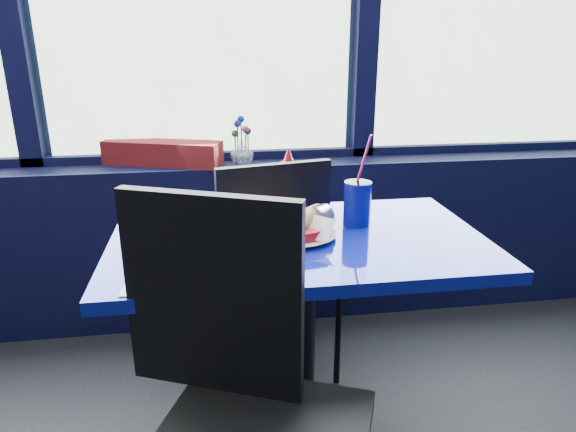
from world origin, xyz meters
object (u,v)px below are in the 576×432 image
object	(u,v)px
food_basket	(294,228)
soda_cup	(357,202)
planter_box	(163,153)
ketchup_bottle	(288,183)
flower_vase	(242,150)
near_table	(298,288)
chair_near_back	(278,259)
chair_near_front	(239,391)

from	to	relation	value
food_basket	soda_cup	distance (m)	0.26
planter_box	soda_cup	size ratio (longest dim) A/B	1.73
planter_box	soda_cup	bearing A→B (deg)	-28.07
planter_box	ketchup_bottle	xyz separation A→B (m)	(0.50, -0.60, 0.00)
flower_vase	food_basket	bearing A→B (deg)	-82.30
near_table	soda_cup	world-z (taller)	soda_cup
near_table	food_basket	xyz separation A→B (m)	(-0.02, -0.00, 0.22)
chair_near_back	soda_cup	size ratio (longest dim) A/B	3.02
ketchup_bottle	soda_cup	xyz separation A→B (m)	(0.21, -0.18, -0.03)
chair_near_back	food_basket	bearing A→B (deg)	81.61
planter_box	food_basket	world-z (taller)	planter_box
chair_near_back	soda_cup	world-z (taller)	soda_cup
chair_near_front	chair_near_back	xyz separation A→B (m)	(0.20, 0.82, -0.04)
chair_near_front	food_basket	xyz separation A→B (m)	(0.21, 0.53, 0.19)
planter_box	flower_vase	world-z (taller)	flower_vase
food_basket	near_table	bearing A→B (deg)	-2.86
near_table	flower_vase	distance (m)	0.88
flower_vase	food_basket	size ratio (longest dim) A/B	0.75
ketchup_bottle	food_basket	bearing A→B (deg)	-94.97
chair_near_back	soda_cup	xyz separation A→B (m)	(0.25, -0.19, 0.28)
chair_near_front	planter_box	xyz separation A→B (m)	(-0.26, 1.41, 0.26)
chair_near_front	food_basket	distance (m)	0.60
near_table	soda_cup	xyz separation A→B (m)	(0.22, 0.10, 0.26)
near_table	planter_box	distance (m)	1.05
flower_vase	soda_cup	world-z (taller)	soda_cup
chair_near_front	food_basket	bearing A→B (deg)	91.14
flower_vase	food_basket	distance (m)	0.84
near_table	chair_near_front	size ratio (longest dim) A/B	1.16
planter_box	food_basket	size ratio (longest dim) A/B	1.83
chair_near_back	flower_vase	distance (m)	0.63
near_table	planter_box	bearing A→B (deg)	119.21
flower_vase	planter_box	bearing A→B (deg)	170.85
near_table	chair_near_front	distance (m)	0.58
near_table	flower_vase	bearing A→B (deg)	98.81
chair_near_front	soda_cup	xyz separation A→B (m)	(0.45, 0.63, 0.23)
chair_near_front	food_basket	world-z (taller)	chair_near_front
chair_near_front	ketchup_bottle	world-z (taller)	chair_near_front
food_basket	chair_near_front	bearing A→B (deg)	-128.51
chair_near_front	soda_cup	world-z (taller)	soda_cup
flower_vase	soda_cup	bearing A→B (deg)	-64.36
chair_near_back	planter_box	distance (m)	0.81
planter_box	ketchup_bottle	world-z (taller)	ketchup_bottle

